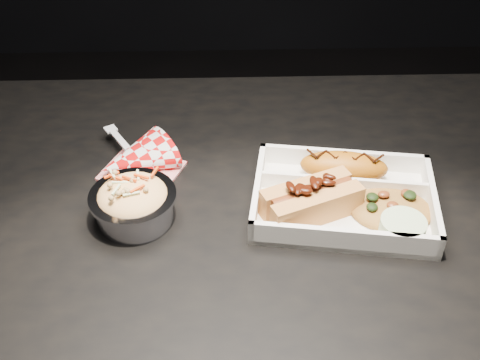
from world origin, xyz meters
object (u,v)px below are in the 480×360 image
Objects in this scene: hotdog at (311,199)px; food_tray at (343,201)px; dining_table at (258,264)px; napkin_fork at (135,159)px; foil_coleslaw_cup at (133,201)px; fried_pastry at (344,167)px.

food_tray is at bearing -0.80° from hotdog.
napkin_fork is (-0.18, 0.12, 0.11)m from dining_table.
foil_coleslaw_cup is (-0.17, 0.01, 0.12)m from dining_table.
fried_pastry is 0.31m from foil_coleslaw_cup.
hotdog reaches higher than fried_pastry.
foil_coleslaw_cup is at bearing 156.15° from hotdog.
food_tray is at bearing -98.60° from fried_pastry.
fried_pastry is at bearing 13.29° from foil_coleslaw_cup.
hotdog is at bearing 3.19° from dining_table.
dining_table is 7.39× the size of napkin_fork.
dining_table is 0.21m from foil_coleslaw_cup.
napkin_fork reaches higher than food_tray.
foil_coleslaw_cup is (-0.24, 0.00, -0.00)m from hotdog.
foil_coleslaw_cup reaches higher than food_tray.
fried_pastry is 0.88× the size of hotdog.
foil_coleslaw_cup reaches higher than dining_table.
hotdog is (0.07, 0.00, 0.12)m from dining_table.
napkin_fork reaches higher than fried_pastry.
hotdog is (-0.05, -0.02, 0.02)m from food_tray.
napkin_fork is at bearing 131.85° from hotdog.
foil_coleslaw_cup reaches higher than napkin_fork.
food_tray is 0.06m from hotdog.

